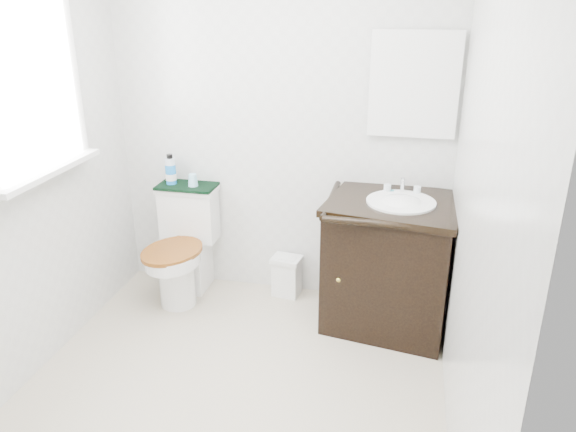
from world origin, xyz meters
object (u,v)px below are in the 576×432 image
at_px(cup, 193,180).
at_px(vanity, 392,260).
at_px(trash_bin, 287,276).
at_px(toilet, 184,250).
at_px(mouthwash_bottle, 171,170).

bearing_deg(cup, vanity, -7.45).
height_order(vanity, trash_bin, vanity).
bearing_deg(trash_bin, cup, -177.99).
bearing_deg(toilet, mouthwash_bottle, 131.85).
xyz_separation_m(vanity, mouthwash_bottle, (-1.50, 0.19, 0.41)).
bearing_deg(trash_bin, vanity, -15.64).
bearing_deg(trash_bin, mouthwash_bottle, -179.54).
relative_size(vanity, cup, 11.19).
distance_m(toilet, cup, 0.48).
distance_m(vanity, trash_bin, 0.78).
bearing_deg(toilet, vanity, -2.80).
relative_size(toilet, trash_bin, 2.61).
bearing_deg(vanity, toilet, 177.20).
distance_m(toilet, trash_bin, 0.72).
bearing_deg(vanity, mouthwash_bottle, 172.74).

